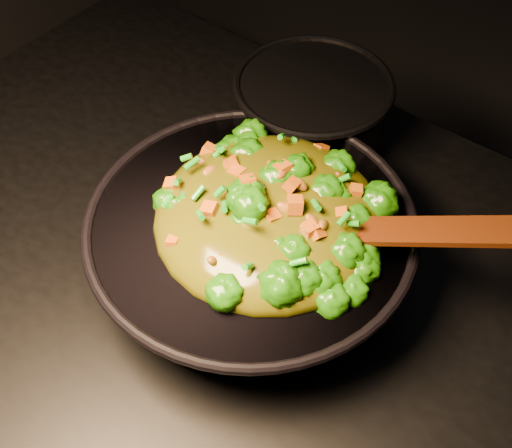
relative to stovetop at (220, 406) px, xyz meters
The scene contains 5 objects.
stovetop is the anchor object (origin of this frame).
wok 0.51m from the stovetop, 26.36° to the left, with size 0.39×0.39×0.11m, color black, non-canonical shape.
stir_fry 0.61m from the stovetop, 29.95° to the left, with size 0.28×0.28×0.10m, color #226F07, non-canonical shape.
spatula 0.65m from the stovetop, 21.30° to the left, with size 0.26×0.04×0.01m, color #361908.
back_pot 0.59m from the stovetop, 94.72° to the left, with size 0.23×0.23×0.13m, color black.
Camera 1 is at (0.37, -0.37, 1.61)m, focal length 45.00 mm.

